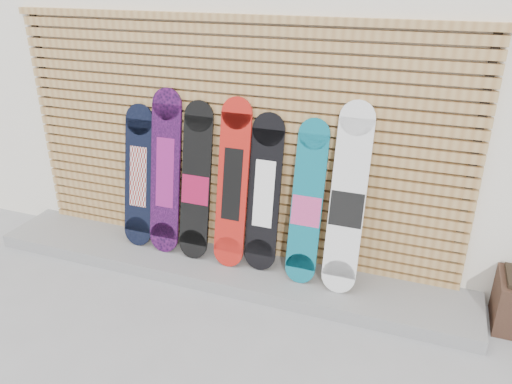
{
  "coord_description": "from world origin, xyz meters",
  "views": [
    {
      "loc": [
        1.54,
        -2.96,
        2.64
      ],
      "look_at": [
        0.17,
        0.75,
        0.85
      ],
      "focal_mm": 35.0,
      "sensor_mm": 36.0,
      "label": 1
    }
  ],
  "objects_px": {
    "snowboard_3": "(232,184)",
    "snowboard_5": "(307,204)",
    "snowboard_2": "(196,183)",
    "snowboard_4": "(264,194)",
    "snowboard_0": "(139,177)",
    "snowboard_1": "(165,173)",
    "snowboard_6": "(348,201)"
  },
  "relations": [
    {
      "from": "snowboard_3",
      "to": "snowboard_5",
      "type": "relative_size",
      "value": 1.09
    },
    {
      "from": "snowboard_4",
      "to": "snowboard_3",
      "type": "bearing_deg",
      "value": -175.62
    },
    {
      "from": "snowboard_1",
      "to": "snowboard_4",
      "type": "xyz_separation_m",
      "value": [
        0.97,
        0.01,
        -0.07
      ]
    },
    {
      "from": "snowboard_3",
      "to": "snowboard_5",
      "type": "height_order",
      "value": "snowboard_3"
    },
    {
      "from": "snowboard_1",
      "to": "snowboard_3",
      "type": "bearing_deg",
      "value": -0.91
    },
    {
      "from": "snowboard_2",
      "to": "snowboard_5",
      "type": "relative_size",
      "value": 1.04
    },
    {
      "from": "snowboard_0",
      "to": "snowboard_4",
      "type": "distance_m",
      "value": 1.28
    },
    {
      "from": "snowboard_0",
      "to": "snowboard_2",
      "type": "relative_size",
      "value": 0.94
    },
    {
      "from": "snowboard_5",
      "to": "snowboard_1",
      "type": "bearing_deg",
      "value": 178.92
    },
    {
      "from": "snowboard_1",
      "to": "snowboard_5",
      "type": "bearing_deg",
      "value": -1.08
    },
    {
      "from": "snowboard_2",
      "to": "snowboard_5",
      "type": "bearing_deg",
      "value": -1.03
    },
    {
      "from": "snowboard_3",
      "to": "snowboard_6",
      "type": "relative_size",
      "value": 0.96
    },
    {
      "from": "snowboard_3",
      "to": "snowboard_2",
      "type": "bearing_deg",
      "value": 179.37
    },
    {
      "from": "snowboard_0",
      "to": "snowboard_3",
      "type": "bearing_deg",
      "value": -1.17
    },
    {
      "from": "snowboard_4",
      "to": "snowboard_6",
      "type": "bearing_deg",
      "value": -3.9
    },
    {
      "from": "snowboard_2",
      "to": "snowboard_4",
      "type": "relative_size",
      "value": 1.03
    },
    {
      "from": "snowboard_0",
      "to": "snowboard_5",
      "type": "distance_m",
      "value": 1.68
    },
    {
      "from": "snowboard_5",
      "to": "snowboard_2",
      "type": "bearing_deg",
      "value": 178.97
    },
    {
      "from": "snowboard_2",
      "to": "snowboard_4",
      "type": "bearing_deg",
      "value": 1.6
    },
    {
      "from": "snowboard_6",
      "to": "snowboard_1",
      "type": "bearing_deg",
      "value": 178.7
    },
    {
      "from": "snowboard_2",
      "to": "snowboard_3",
      "type": "xyz_separation_m",
      "value": [
        0.37,
        -0.0,
        0.04
      ]
    },
    {
      "from": "snowboard_3",
      "to": "snowboard_4",
      "type": "height_order",
      "value": "snowboard_3"
    },
    {
      "from": "snowboard_2",
      "to": "snowboard_6",
      "type": "distance_m",
      "value": 1.4
    },
    {
      "from": "snowboard_3",
      "to": "snowboard_6",
      "type": "bearing_deg",
      "value": -1.56
    },
    {
      "from": "snowboard_4",
      "to": "snowboard_6",
      "type": "xyz_separation_m",
      "value": [
        0.74,
        -0.05,
        0.07
      ]
    },
    {
      "from": "snowboard_2",
      "to": "snowboard_3",
      "type": "bearing_deg",
      "value": -0.63
    },
    {
      "from": "snowboard_0",
      "to": "snowboard_1",
      "type": "distance_m",
      "value": 0.32
    },
    {
      "from": "snowboard_0",
      "to": "snowboard_3",
      "type": "relative_size",
      "value": 0.9
    },
    {
      "from": "snowboard_0",
      "to": "snowboard_2",
      "type": "bearing_deg",
      "value": -1.48
    },
    {
      "from": "snowboard_0",
      "to": "snowboard_2",
      "type": "distance_m",
      "value": 0.62
    },
    {
      "from": "snowboard_3",
      "to": "snowboard_4",
      "type": "relative_size",
      "value": 1.08
    },
    {
      "from": "snowboard_1",
      "to": "snowboard_5",
      "type": "distance_m",
      "value": 1.37
    }
  ]
}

